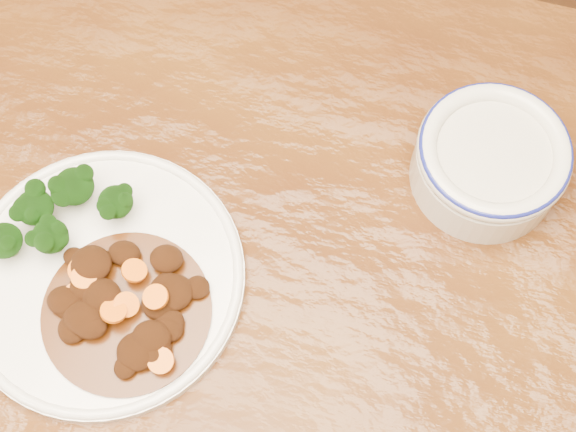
# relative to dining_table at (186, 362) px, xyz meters

# --- Properties ---
(dining_table) EXTENTS (1.59, 1.05, 0.75)m
(dining_table) POSITION_rel_dining_table_xyz_m (0.00, 0.00, 0.00)
(dining_table) COLOR #5D3410
(dining_table) RESTS_ON ground
(dinner_plate) EXTENTS (0.25, 0.25, 0.02)m
(dinner_plate) POSITION_rel_dining_table_xyz_m (-0.07, 0.04, 0.09)
(dinner_plate) COLOR white
(dinner_plate) RESTS_ON dining_table
(broccoli_florets) EXTENTS (0.12, 0.09, 0.04)m
(broccoli_florets) POSITION_rel_dining_table_xyz_m (-0.12, 0.09, 0.12)
(broccoli_florets) COLOR olive
(broccoli_florets) RESTS_ON dinner_plate
(mince_stew) EXTENTS (0.15, 0.15, 0.03)m
(mince_stew) POSITION_rel_dining_table_xyz_m (-0.04, 0.02, 0.10)
(mince_stew) COLOR #462007
(mince_stew) RESTS_ON dinner_plate
(dip_bowl) EXTENTS (0.14, 0.14, 0.06)m
(dip_bowl) POSITION_rel_dining_table_xyz_m (0.25, 0.20, 0.11)
(dip_bowl) COLOR beige
(dip_bowl) RESTS_ON dining_table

